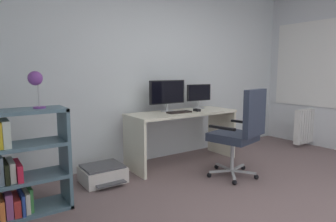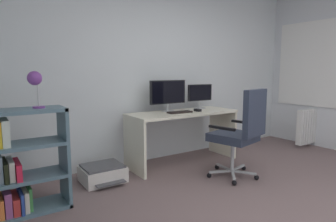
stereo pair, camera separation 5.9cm
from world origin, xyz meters
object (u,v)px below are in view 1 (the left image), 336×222
(desk_lamp, at_px, (36,81))
(radiator, at_px, (308,126))
(monitor_main, at_px, (167,93))
(bookshelf, at_px, (18,167))
(monitor_secondary, at_px, (199,94))
(printer, at_px, (103,174))
(computer_mouse, at_px, (197,110))
(desk, at_px, (182,125))
(keyboard, at_px, (179,112))
(office_chair, at_px, (241,130))

(desk_lamp, bearing_deg, radiator, -1.56)
(monitor_main, height_order, bookshelf, monitor_main)
(monitor_secondary, relative_size, bookshelf, 0.44)
(printer, bearing_deg, monitor_main, 9.89)
(computer_mouse, bearing_deg, monitor_secondary, 40.50)
(desk, xyz_separation_m, printer, (-1.23, -0.05, -0.45))
(keyboard, height_order, office_chair, office_chair)
(keyboard, relative_size, radiator, 0.48)
(computer_mouse, bearing_deg, monitor_main, 142.56)
(monitor_secondary, relative_size, computer_mouse, 4.26)
(monitor_secondary, distance_m, bookshelf, 2.68)
(desk, distance_m, printer, 1.31)
(keyboard, bearing_deg, bookshelf, -168.38)
(radiator, bearing_deg, computer_mouse, 170.02)
(computer_mouse, distance_m, office_chair, 0.81)
(office_chair, bearing_deg, computer_mouse, 91.42)
(monitor_secondary, relative_size, keyboard, 1.25)
(printer, bearing_deg, bookshelf, -160.95)
(monitor_secondary, xyz_separation_m, computer_mouse, (-0.23, -0.23, -0.20))
(bookshelf, bearing_deg, monitor_secondary, 11.11)
(desk, xyz_separation_m, radiator, (2.43, -0.48, -0.20))
(radiator, bearing_deg, desk_lamp, 178.44)
(office_chair, relative_size, printer, 2.20)
(computer_mouse, bearing_deg, desk, 150.58)
(monitor_secondary, height_order, keyboard, monitor_secondary)
(radiator, bearing_deg, bookshelf, 178.52)
(desk, relative_size, radiator, 2.25)
(monitor_secondary, distance_m, radiator, 2.19)
(desk, distance_m, radiator, 2.49)
(monitor_secondary, relative_size, printer, 0.85)
(computer_mouse, xyz_separation_m, bookshelf, (-2.35, -0.28, -0.31))
(bookshelf, bearing_deg, computer_mouse, 6.70)
(desk, bearing_deg, radiator, -11.26)
(desk, xyz_separation_m, monitor_secondary, (0.42, 0.14, 0.41))
(bookshelf, bearing_deg, monitor_main, 14.25)
(office_chair, bearing_deg, keyboard, 111.24)
(monitor_main, bearing_deg, desk_lamp, -164.35)
(bookshelf, relative_size, printer, 1.94)
(keyboard, bearing_deg, desk, 35.94)
(bookshelf, height_order, desk_lamp, desk_lamp)
(monitor_secondary, height_order, desk_lamp, desk_lamp)
(monitor_main, bearing_deg, radiator, -13.55)
(office_chair, distance_m, desk_lamp, 2.32)
(computer_mouse, xyz_separation_m, office_chair, (0.02, -0.80, -0.16))
(bookshelf, bearing_deg, office_chair, -12.43)
(bookshelf, bearing_deg, keyboard, 8.26)
(computer_mouse, height_order, office_chair, office_chair)
(printer, xyz_separation_m, radiator, (3.66, -0.44, 0.26))
(printer, bearing_deg, computer_mouse, -1.81)
(desk, bearing_deg, printer, -177.89)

